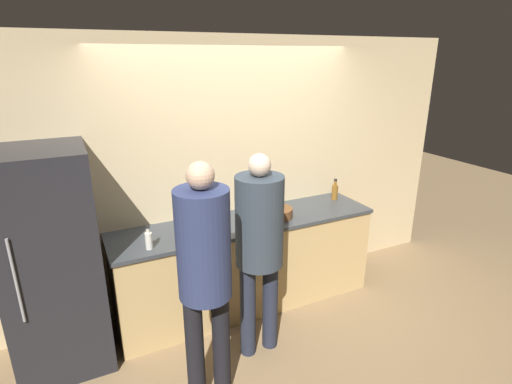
# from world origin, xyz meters

# --- Properties ---
(ground_plane) EXTENTS (14.00, 14.00, 0.00)m
(ground_plane) POSITION_xyz_m (0.00, 0.00, 0.00)
(ground_plane) COLOR #8C704C
(wall_back) EXTENTS (5.20, 0.06, 2.60)m
(wall_back) POSITION_xyz_m (0.00, 0.68, 1.30)
(wall_back) COLOR #D6BC8C
(wall_back) RESTS_ON ground_plane
(counter) EXTENTS (2.57, 0.66, 0.92)m
(counter) POSITION_xyz_m (0.00, 0.37, 0.46)
(counter) COLOR tan
(counter) RESTS_ON ground_plane
(refrigerator) EXTENTS (0.69, 0.74, 1.80)m
(refrigerator) POSITION_xyz_m (-1.68, 0.31, 0.90)
(refrigerator) COLOR #232328
(refrigerator) RESTS_ON ground_plane
(person_left) EXTENTS (0.36, 0.36, 1.81)m
(person_left) POSITION_xyz_m (-0.74, -0.58, 1.09)
(person_left) COLOR black
(person_left) RESTS_ON ground_plane
(person_center) EXTENTS (0.38, 0.38, 1.73)m
(person_center) POSITION_xyz_m (-0.19, -0.30, 1.05)
(person_center) COLOR #232838
(person_center) RESTS_ON ground_plane
(fruit_bowl) EXTENTS (0.30, 0.30, 0.13)m
(fruit_bowl) POSITION_xyz_m (0.30, 0.29, 0.97)
(fruit_bowl) COLOR brown
(fruit_bowl) RESTS_ON counter
(utensil_crock) EXTENTS (0.09, 0.09, 0.27)m
(utensil_crock) POSITION_xyz_m (-0.34, 0.56, 0.99)
(utensil_crock) COLOR silver
(utensil_crock) RESTS_ON counter
(bottle_amber) EXTENTS (0.07, 0.07, 0.23)m
(bottle_amber) POSITION_xyz_m (1.11, 0.46, 1.01)
(bottle_amber) COLOR brown
(bottle_amber) RESTS_ON counter
(bottle_clear) EXTENTS (0.06, 0.06, 0.20)m
(bottle_clear) POSITION_xyz_m (-0.96, 0.16, 1.00)
(bottle_clear) COLOR silver
(bottle_clear) RESTS_ON counter
(cup_black) EXTENTS (0.08, 0.08, 0.08)m
(cup_black) POSITION_xyz_m (-0.60, 0.37, 0.96)
(cup_black) COLOR #28282D
(cup_black) RESTS_ON counter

